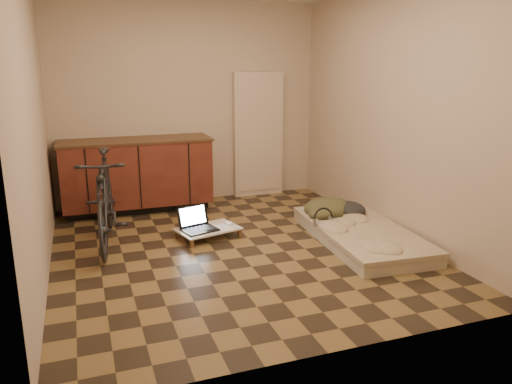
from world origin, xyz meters
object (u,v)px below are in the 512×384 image
object	(u,v)px
futon	(360,234)
laptop	(197,225)
bicycle	(105,194)
lap_desk	(208,229)

from	to	relation	value
futon	laptop	bearing A→B (deg)	162.01
bicycle	futon	xyz separation A→B (m)	(2.50, -0.81, -0.45)
futon	laptop	distance (m)	1.72
lap_desk	laptop	bearing A→B (deg)	166.35
bicycle	lap_desk	distance (m)	1.12
bicycle	futon	size ratio (longest dim) A/B	0.89
bicycle	futon	bearing A→B (deg)	-11.12
bicycle	lap_desk	xyz separation A→B (m)	(1.02, -0.16, -0.44)
bicycle	laptop	world-z (taller)	bicycle
futon	laptop	size ratio (longest dim) A/B	4.40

